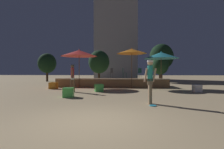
{
  "coord_description": "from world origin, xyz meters",
  "views": [
    {
      "loc": [
        0.84,
        -4.47,
        1.32
      ],
      "look_at": [
        0.0,
        6.74,
        1.14
      ],
      "focal_mm": 28.0,
      "sensor_mm": 36.0,
      "label": 1
    }
  ],
  "objects_px": {
    "cube_seat_1": "(99,88)",
    "background_tree_2": "(47,63)",
    "patio_umbrella_0": "(79,53)",
    "frisbee_disc": "(153,106)",
    "patio_umbrella_2": "(161,55)",
    "patio_umbrella_1": "(132,51)",
    "person_2": "(150,79)",
    "background_tree_0": "(99,62)",
    "cube_seat_2": "(68,92)",
    "bistro_chair_2": "(111,72)",
    "person_0": "(72,76)",
    "bistro_chair_0": "(124,72)",
    "bistro_chair_1": "(139,72)",
    "cube_seat_0": "(197,88)",
    "background_tree_3": "(160,66)",
    "background_tree_1": "(161,57)",
    "cube_seat_3": "(53,86)"
  },
  "relations": [
    {
      "from": "cube_seat_1",
      "to": "background_tree_2",
      "type": "distance_m",
      "value": 14.32
    },
    {
      "from": "patio_umbrella_0",
      "to": "frisbee_disc",
      "type": "relative_size",
      "value": 12.13
    },
    {
      "from": "patio_umbrella_2",
      "to": "cube_seat_1",
      "type": "distance_m",
      "value": 5.91
    },
    {
      "from": "patio_umbrella_1",
      "to": "person_2",
      "type": "xyz_separation_m",
      "value": [
        0.49,
        -6.87,
        -1.93
      ]
    },
    {
      "from": "patio_umbrella_2",
      "to": "frisbee_disc",
      "type": "bearing_deg",
      "value": -103.63
    },
    {
      "from": "background_tree_0",
      "to": "background_tree_2",
      "type": "height_order",
      "value": "background_tree_0"
    },
    {
      "from": "background_tree_0",
      "to": "cube_seat_2",
      "type": "bearing_deg",
      "value": -88.51
    },
    {
      "from": "patio_umbrella_1",
      "to": "bistro_chair_2",
      "type": "distance_m",
      "value": 3.27
    },
    {
      "from": "person_0",
      "to": "bistro_chair_2",
      "type": "height_order",
      "value": "person_0"
    },
    {
      "from": "cube_seat_2",
      "to": "bistro_chair_0",
      "type": "bearing_deg",
      "value": 69.04
    },
    {
      "from": "cube_seat_1",
      "to": "cube_seat_2",
      "type": "relative_size",
      "value": 1.18
    },
    {
      "from": "background_tree_2",
      "to": "cube_seat_2",
      "type": "bearing_deg",
      "value": -61.55
    },
    {
      "from": "cube_seat_2",
      "to": "background_tree_2",
      "type": "bearing_deg",
      "value": 118.45
    },
    {
      "from": "bistro_chair_1",
      "to": "frisbee_disc",
      "type": "relative_size",
      "value": 3.44
    },
    {
      "from": "person_0",
      "to": "background_tree_0",
      "type": "xyz_separation_m",
      "value": [
        0.16,
        10.56,
        1.5
      ]
    },
    {
      "from": "cube_seat_0",
      "to": "background_tree_0",
      "type": "distance_m",
      "value": 13.0
    },
    {
      "from": "patio_umbrella_0",
      "to": "person_0",
      "type": "bearing_deg",
      "value": -83.34
    },
    {
      "from": "patio_umbrella_0",
      "to": "background_tree_3",
      "type": "bearing_deg",
      "value": 40.8
    },
    {
      "from": "patio_umbrella_0",
      "to": "cube_seat_1",
      "type": "distance_m",
      "value": 4.21
    },
    {
      "from": "patio_umbrella_1",
      "to": "patio_umbrella_2",
      "type": "distance_m",
      "value": 2.39
    },
    {
      "from": "cube_seat_0",
      "to": "cube_seat_2",
      "type": "height_order",
      "value": "cube_seat_2"
    },
    {
      "from": "person_0",
      "to": "background_tree_3",
      "type": "relative_size",
      "value": 0.57
    },
    {
      "from": "patio_umbrella_1",
      "to": "cube_seat_2",
      "type": "distance_m",
      "value": 6.88
    },
    {
      "from": "bistro_chair_2",
      "to": "background_tree_0",
      "type": "relative_size",
      "value": 0.23
    },
    {
      "from": "cube_seat_1",
      "to": "frisbee_disc",
      "type": "xyz_separation_m",
      "value": [
        2.81,
        -4.71,
        -0.23
      ]
    },
    {
      "from": "person_0",
      "to": "background_tree_2",
      "type": "relative_size",
      "value": 0.48
    },
    {
      "from": "patio_umbrella_0",
      "to": "person_2",
      "type": "relative_size",
      "value": 1.77
    },
    {
      "from": "patio_umbrella_0",
      "to": "background_tree_1",
      "type": "distance_m",
      "value": 11.74
    },
    {
      "from": "background_tree_0",
      "to": "patio_umbrella_2",
      "type": "bearing_deg",
      "value": -50.33
    },
    {
      "from": "bistro_chair_1",
      "to": "cube_seat_0",
      "type": "bearing_deg",
      "value": -20.85
    },
    {
      "from": "cube_seat_2",
      "to": "cube_seat_3",
      "type": "relative_size",
      "value": 1.04
    },
    {
      "from": "cube_seat_1",
      "to": "bistro_chair_2",
      "type": "bearing_deg",
      "value": 84.85
    },
    {
      "from": "patio_umbrella_2",
      "to": "bistro_chair_1",
      "type": "bearing_deg",
      "value": 126.08
    },
    {
      "from": "patio_umbrella_0",
      "to": "cube_seat_0",
      "type": "height_order",
      "value": "patio_umbrella_0"
    },
    {
      "from": "patio_umbrella_1",
      "to": "background_tree_1",
      "type": "bearing_deg",
      "value": 63.96
    },
    {
      "from": "cube_seat_2",
      "to": "bistro_chair_0",
      "type": "distance_m",
      "value": 7.94
    },
    {
      "from": "background_tree_1",
      "to": "bistro_chair_1",
      "type": "bearing_deg",
      "value": -118.52
    },
    {
      "from": "patio_umbrella_2",
      "to": "bistro_chair_1",
      "type": "xyz_separation_m",
      "value": [
        -1.56,
        2.13,
        -1.33
      ]
    },
    {
      "from": "patio_umbrella_0",
      "to": "person_0",
      "type": "distance_m",
      "value": 3.49
    },
    {
      "from": "cube_seat_1",
      "to": "background_tree_1",
      "type": "height_order",
      "value": "background_tree_1"
    },
    {
      "from": "person_2",
      "to": "background_tree_3",
      "type": "relative_size",
      "value": 0.57
    },
    {
      "from": "patio_umbrella_1",
      "to": "background_tree_3",
      "type": "xyz_separation_m",
      "value": [
        3.59,
        6.82,
        -0.91
      ]
    },
    {
      "from": "patio_umbrella_0",
      "to": "patio_umbrella_2",
      "type": "relative_size",
      "value": 1.07
    },
    {
      "from": "cube_seat_3",
      "to": "background_tree_2",
      "type": "xyz_separation_m",
      "value": [
        -4.9,
        9.58,
        2.19
      ]
    },
    {
      "from": "cube_seat_3",
      "to": "frisbee_disc",
      "type": "bearing_deg",
      "value": -43.68
    },
    {
      "from": "person_0",
      "to": "cube_seat_0",
      "type": "bearing_deg",
      "value": -8.13
    },
    {
      "from": "cube_seat_1",
      "to": "background_tree_3",
      "type": "xyz_separation_m",
      "value": [
        5.86,
        9.44,
        1.8
      ]
    },
    {
      "from": "person_0",
      "to": "frisbee_disc",
      "type": "xyz_separation_m",
      "value": [
        4.5,
        -4.37,
        -1.01
      ]
    },
    {
      "from": "cube_seat_3",
      "to": "patio_umbrella_2",
      "type": "bearing_deg",
      "value": 8.2
    },
    {
      "from": "frisbee_disc",
      "to": "bistro_chair_0",
      "type": "bearing_deg",
      "value": 97.19
    }
  ]
}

